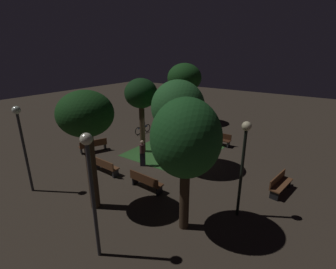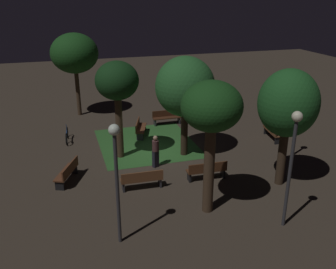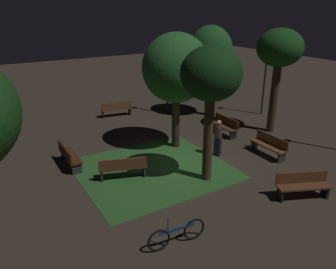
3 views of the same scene
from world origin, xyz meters
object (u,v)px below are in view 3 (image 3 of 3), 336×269
(tree_left_canopy, at_px, (280,51))
(lamp_post_near_wall, at_px, (266,64))
(pedestrian, at_px, (218,137))
(lamp_post_plaza_west, at_px, (167,67))
(bicycle, at_px, (177,234))
(bench_front_right, at_px, (269,145))
(bench_back_row, at_px, (116,108))
(tree_near_wall, at_px, (176,69))
(bench_path_side, at_px, (303,184))
(bench_near_trees, at_px, (123,167))
(bench_lawn_edge, at_px, (224,125))
(bench_front_left, at_px, (69,155))
(tree_right_canopy, at_px, (211,77))
(tree_back_left, at_px, (210,52))

(tree_left_canopy, height_order, lamp_post_near_wall, tree_left_canopy)
(pedestrian, bearing_deg, lamp_post_plaza_west, -11.31)
(tree_left_canopy, bearing_deg, bicycle, 118.74)
(bench_front_right, relative_size, bench_back_row, 0.98)
(tree_near_wall, relative_size, bicycle, 2.94)
(bench_front_right, distance_m, bench_path_side, 3.41)
(bench_near_trees, relative_size, lamp_post_plaza_west, 0.46)
(bench_lawn_edge, relative_size, bench_front_left, 1.01)
(bench_back_row, bearing_deg, lamp_post_near_wall, -118.43)
(bench_lawn_edge, distance_m, tree_near_wall, 4.27)
(bench_back_row, distance_m, tree_left_canopy, 9.37)
(bench_path_side, height_order, tree_left_canopy, tree_left_canopy)
(bench_front_right, relative_size, tree_left_canopy, 0.35)
(tree_near_wall, bearing_deg, bench_lawn_edge, -88.80)
(bench_front_left, xyz_separation_m, tree_right_canopy, (-3.69, -4.11, 3.38))
(bench_front_right, relative_size, tree_back_left, 0.36)
(tree_right_canopy, relative_size, bicycle, 2.84)
(tree_near_wall, relative_size, pedestrian, 3.16)
(tree_left_canopy, relative_size, pedestrian, 3.18)
(bench_lawn_edge, height_order, bench_path_side, same)
(bench_front_right, xyz_separation_m, tree_left_canopy, (2.05, -2.33, 3.58))
(bench_front_right, xyz_separation_m, lamp_post_plaza_west, (7.37, 0.69, 2.33))
(tree_back_left, bearing_deg, lamp_post_near_wall, -119.65)
(lamp_post_near_wall, bearing_deg, bench_path_side, 142.20)
(tree_near_wall, distance_m, bicycle, 7.52)
(bench_lawn_edge, relative_size, lamp_post_near_wall, 0.42)
(tree_right_canopy, distance_m, tree_near_wall, 3.29)
(bench_back_row, distance_m, lamp_post_plaza_west, 3.82)
(lamp_post_near_wall, bearing_deg, tree_back_left, 60.35)
(bench_near_trees, xyz_separation_m, tree_back_left, (4.59, -7.49, 3.15))
(bench_back_row, height_order, lamp_post_near_wall, lamp_post_near_wall)
(bench_front_left, distance_m, bicycle, 6.33)
(bench_front_left, height_order, lamp_post_plaza_west, lamp_post_plaza_west)
(lamp_post_plaza_west, bearing_deg, bicycle, 150.07)
(bench_front_left, xyz_separation_m, bicycle, (-6.22, -1.16, -0.14))
(bench_front_right, distance_m, bench_lawn_edge, 2.98)
(bench_front_left, relative_size, pedestrian, 1.12)
(bench_front_left, bearing_deg, bicycle, -169.42)
(bench_front_right, relative_size, lamp_post_plaza_west, 0.45)
(tree_right_canopy, distance_m, pedestrian, 3.72)
(bench_near_trees, bearing_deg, tree_back_left, -58.52)
(bench_front_right, height_order, tree_right_canopy, tree_right_canopy)
(tree_back_left, bearing_deg, bench_near_trees, 121.48)
(bench_path_side, distance_m, tree_right_canopy, 4.76)
(tree_back_left, bearing_deg, bench_lawn_edge, 157.42)
(bench_lawn_edge, xyz_separation_m, tree_back_left, (2.94, -1.22, 3.15))
(bench_lawn_edge, xyz_separation_m, tree_right_canopy, (-3.27, 3.61, 3.38))
(bench_front_right, bearing_deg, tree_right_canopy, 94.57)
(bench_lawn_edge, relative_size, tree_right_canopy, 0.37)
(tree_left_canopy, relative_size, lamp_post_near_wall, 1.18)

